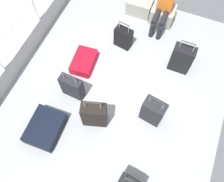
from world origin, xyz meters
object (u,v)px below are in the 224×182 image
Objects in this scene: suitcase_5 at (94,115)px; suitcase_1 at (181,59)px; passenger_seated at (163,8)px; cargo_crate_1 at (163,14)px; cargo_crate_0 at (139,7)px; suitcase_0 at (153,111)px; suitcase_2 at (123,38)px; suitcase_3 at (45,128)px; suitcase_6 at (72,87)px; suitcase_7 at (84,62)px.

suitcase_1 is at bearing 57.04° from suitcase_5.
passenger_seated is at bearing 81.04° from suitcase_5.
suitcase_1 is (0.73, -1.16, 0.15)m from cargo_crate_1.
passenger_seated is at bearing -20.18° from cargo_crate_0.
suitcase_2 is (-1.15, 1.45, -0.07)m from suitcase_0.
suitcase_6 is (0.15, 0.91, 0.18)m from suitcase_3.
cargo_crate_1 is at bearing 57.19° from suitcase_7.
passenger_seated is at bearing 69.46° from suitcase_3.
suitcase_5 is at bearing -98.41° from cargo_crate_1.
suitcase_6 is 0.76m from suitcase_7.
suitcase_0 is (0.55, -2.49, 0.12)m from cargo_crate_1.
suitcase_1 is at bearing -5.20° from suitcase_2.
passenger_seated is 1.21× the size of suitcase_5.
cargo_crate_0 is 0.81× the size of suitcase_3.
suitcase_2 reaches higher than suitcase_7.
suitcase_7 is (-1.94, -0.70, -0.24)m from suitcase_1.
cargo_crate_0 is at bearing 92.92° from suitcase_5.
suitcase_6 is (-1.09, -2.41, -0.28)m from passenger_seated.
suitcase_3 is 1.03× the size of suitcase_6.
suitcase_3 is (-1.79, -1.01, -0.20)m from suitcase_0.
suitcase_6 is (-1.83, -1.43, -0.05)m from suitcase_1.
passenger_seated is 2.12m from suitcase_7.
suitcase_1 is 3.08m from suitcase_3.
suitcase_5 is (0.16, -1.93, 0.09)m from suitcase_2.
suitcase_3 is (-0.65, -3.54, -0.07)m from cargo_crate_0.
suitcase_1 is at bearing -42.05° from cargo_crate_0.
cargo_crate_1 is 3.72m from suitcase_3.
suitcase_2 is at bearing -125.12° from passenger_seated.
suitcase_2 is at bearing 94.83° from suitcase_5.
cargo_crate_0 is 1.08m from suitcase_2.
cargo_crate_0 is 1.80m from suitcase_1.
cargo_crate_1 is 3.01m from suitcase_5.
suitcase_1 is 1.31× the size of suitcase_7.
suitcase_3 is 0.86× the size of suitcase_5.
suitcase_3 is (-1.25, -3.32, -0.46)m from passenger_seated.
suitcase_6 reaches higher than suitcase_2.
suitcase_0 is at bearing -65.74° from cargo_crate_0.
passenger_seated reaches higher than suitcase_1.
passenger_seated reaches higher than cargo_crate_1.
suitcase_5 is at bearing -87.08° from cargo_crate_0.
passenger_seated is at bearing 103.29° from suitcase_0.
cargo_crate_1 is at bearing 81.59° from suitcase_5.
suitcase_0 is 1.87m from suitcase_7.
suitcase_1 reaches higher than cargo_crate_1.
suitcase_2 is at bearing 174.80° from suitcase_1.
cargo_crate_0 is 0.75× the size of suitcase_0.
passenger_seated reaches higher than suitcase_2.
suitcase_7 is (-0.60, -0.83, -0.15)m from suitcase_2.
cargo_crate_0 is 0.87× the size of suitcase_2.
suitcase_0 is at bearing -19.66° from suitcase_7.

